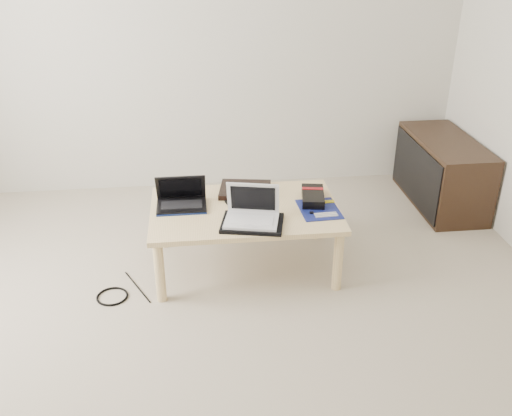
{
  "coord_description": "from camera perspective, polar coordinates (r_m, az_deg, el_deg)",
  "views": [
    {
      "loc": [
        -0.03,
        -2.24,
        1.91
      ],
      "look_at": [
        0.31,
        0.73,
        0.4
      ],
      "focal_mm": 40.0,
      "sensor_mm": 36.0,
      "label": 1
    }
  ],
  "objects": [
    {
      "name": "book",
      "position": [
        3.53,
        -1.08,
        1.83
      ],
      "size": [
        0.35,
        0.31,
        0.03
      ],
      "color": "black",
      "rests_on": "coffee_table"
    },
    {
      "name": "cable_coil",
      "position": [
        3.26,
        -1.91,
        -0.64
      ],
      "size": [
        0.12,
        0.12,
        0.01
      ],
      "primitive_type": "torus",
      "rotation": [
        0.0,
        0.0,
        -0.31
      ],
      "color": "black",
      "rests_on": "coffee_table"
    },
    {
      "name": "white_laptop",
      "position": [
        3.15,
        -0.41,
        -0.5
      ],
      "size": [
        0.33,
        0.27,
        0.21
      ],
      "color": "silver",
      "rests_on": "neoprene_sleeve"
    },
    {
      "name": "coffee_table",
      "position": [
        3.37,
        -1.13,
        -0.73
      ],
      "size": [
        1.1,
        0.7,
        0.4
      ],
      "color": "#E6C58A",
      "rests_on": "ground"
    },
    {
      "name": "neoprene_sleeve",
      "position": [
        3.16,
        -0.37,
        -1.53
      ],
      "size": [
        0.38,
        0.31,
        0.02
      ],
      "primitive_type": "cube",
      "rotation": [
        0.0,
        0.0,
        -0.21
      ],
      "color": "black",
      "rests_on": "coffee_table"
    },
    {
      "name": "floor_cable_trail",
      "position": [
        3.42,
        -11.77,
        -7.72
      ],
      "size": [
        0.17,
        0.33,
        0.01
      ],
      "primitive_type": "cylinder",
      "rotation": [
        1.57,
        0.0,
        0.47
      ],
      "color": "black",
      "rests_on": "ground"
    },
    {
      "name": "gpu_box",
      "position": [
        3.43,
        5.7,
        1.14
      ],
      "size": [
        0.17,
        0.28,
        0.06
      ],
      "color": "black",
      "rests_on": "coffee_table"
    },
    {
      "name": "motherboard",
      "position": [
        3.34,
        6.35,
        -0.11
      ],
      "size": [
        0.24,
        0.29,
        0.01
      ],
      "color": "#0D1357",
      "rests_on": "coffee_table"
    },
    {
      "name": "floor_cable_coil",
      "position": [
        3.36,
        -14.18,
        -8.57
      ],
      "size": [
        0.18,
        0.18,
        0.01
      ],
      "primitive_type": "torus",
      "rotation": [
        0.0,
        0.0,
        0.03
      ],
      "color": "black",
      "rests_on": "ground"
    },
    {
      "name": "media_cabinet",
      "position": [
        4.43,
        18.03,
        3.46
      ],
      "size": [
        0.41,
        0.9,
        0.5
      ],
      "color": "#332315",
      "rests_on": "ground"
    },
    {
      "name": "remote",
      "position": [
        3.35,
        0.48,
        0.18
      ],
      "size": [
        0.06,
        0.2,
        0.02
      ],
      "color": "#A8A8AD",
      "rests_on": "coffee_table"
    },
    {
      "name": "netbook",
      "position": [
        3.38,
        -7.47,
        0.82
      ],
      "size": [
        0.29,
        0.21,
        0.19
      ],
      "color": "black",
      "rests_on": "coffee_table"
    },
    {
      "name": "tablet",
      "position": [
        3.38,
        -0.65,
        0.42
      ],
      "size": [
        0.29,
        0.25,
        0.01
      ],
      "color": "black",
      "rests_on": "coffee_table"
    },
    {
      "name": "ground",
      "position": [
        2.94,
        -4.54,
        -13.7
      ],
      "size": [
        4.0,
        4.0,
        0.0
      ],
      "primitive_type": "plane",
      "color": "#BAAA97",
      "rests_on": "ground"
    }
  ]
}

